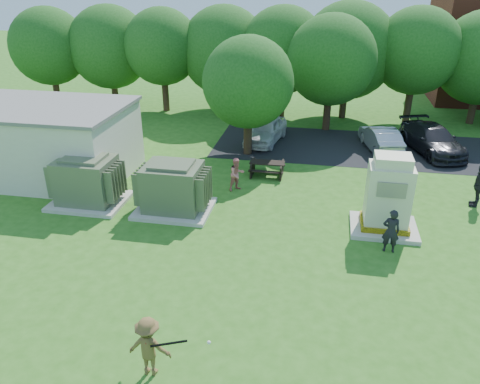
% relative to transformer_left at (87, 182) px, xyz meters
% --- Properties ---
extents(ground, '(120.00, 120.00, 0.00)m').
position_rel_transformer_left_xyz_m(ground, '(6.50, -4.50, -0.97)').
color(ground, '#2D6619').
rests_on(ground, ground).
extents(service_building, '(10.00, 5.00, 3.20)m').
position_rel_transformer_left_xyz_m(service_building, '(-4.50, 2.50, 0.63)').
color(service_building, beige).
rests_on(service_building, ground).
extents(service_building_roof, '(10.20, 5.20, 0.15)m').
position_rel_transformer_left_xyz_m(service_building_roof, '(-4.50, 2.50, 2.31)').
color(service_building_roof, slate).
rests_on(service_building_roof, service_building).
extents(parking_strip, '(20.00, 6.00, 0.01)m').
position_rel_transformer_left_xyz_m(parking_strip, '(13.50, 9.00, -0.96)').
color(parking_strip, '#232326').
rests_on(parking_strip, ground).
extents(transformer_left, '(3.00, 2.40, 2.07)m').
position_rel_transformer_left_xyz_m(transformer_left, '(0.00, 0.00, 0.00)').
color(transformer_left, beige).
rests_on(transformer_left, ground).
extents(transformer_right, '(3.00, 2.40, 2.07)m').
position_rel_transformer_left_xyz_m(transformer_right, '(3.70, 0.00, 0.00)').
color(transformer_right, beige).
rests_on(transformer_right, ground).
extents(generator_cabinet, '(2.44, 2.00, 2.97)m').
position_rel_transformer_left_xyz_m(generator_cabinet, '(11.90, -0.04, 0.33)').
color(generator_cabinet, beige).
rests_on(generator_cabinet, ground).
extents(picnic_table, '(1.62, 1.21, 0.69)m').
position_rel_transformer_left_xyz_m(picnic_table, '(6.91, 4.24, -0.54)').
color(picnic_table, black).
rests_on(picnic_table, ground).
extents(batter, '(1.05, 0.62, 1.60)m').
position_rel_transformer_left_xyz_m(batter, '(5.77, -8.24, -0.17)').
color(batter, brown).
rests_on(batter, ground).
extents(person_by_generator, '(0.59, 0.39, 1.60)m').
position_rel_transformer_left_xyz_m(person_by_generator, '(11.94, -1.56, -0.17)').
color(person_by_generator, black).
rests_on(person_by_generator, ground).
extents(person_at_picnic, '(0.92, 0.91, 1.49)m').
position_rel_transformer_left_xyz_m(person_at_picnic, '(5.82, 2.39, -0.22)').
color(person_at_picnic, '#D57072').
rests_on(person_at_picnic, ground).
extents(person_walking_right, '(0.68, 1.16, 1.85)m').
position_rel_transformer_left_xyz_m(person_walking_right, '(15.79, 2.71, -0.05)').
color(person_walking_right, '#252429').
rests_on(person_walking_right, ground).
extents(car_white, '(2.31, 4.26, 1.38)m').
position_rel_transformer_left_xyz_m(car_white, '(6.18, 9.05, -0.28)').
color(car_white, silver).
rests_on(car_white, ground).
extents(car_silver_a, '(2.24, 4.12, 1.29)m').
position_rel_transformer_left_xyz_m(car_silver_a, '(12.44, 8.91, -0.33)').
color(car_silver_a, '#B0AFB4').
rests_on(car_silver_a, ground).
extents(car_dark, '(3.41, 5.25, 1.41)m').
position_rel_transformer_left_xyz_m(car_dark, '(15.11, 9.06, -0.26)').
color(car_dark, black).
rests_on(car_dark, ground).
extents(batting_equipment, '(1.53, 0.38, 0.21)m').
position_rel_transformer_left_xyz_m(batting_equipment, '(6.37, -8.30, 0.10)').
color(batting_equipment, black).
rests_on(batting_equipment, ground).
extents(tree_row, '(41.30, 13.30, 7.30)m').
position_rel_transformer_left_xyz_m(tree_row, '(8.25, 14.00, 3.18)').
color(tree_row, '#47301E').
rests_on(tree_row, ground).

